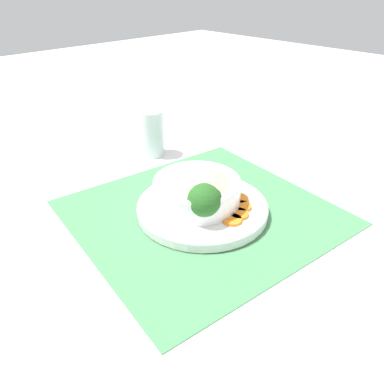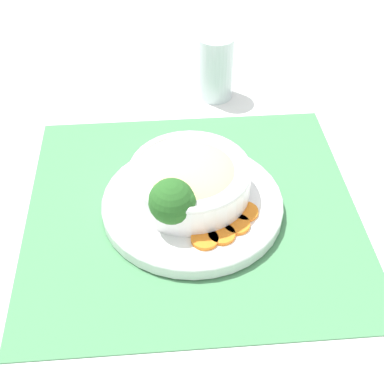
{
  "view_description": "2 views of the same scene",
  "coord_description": "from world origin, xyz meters",
  "views": [
    {
      "loc": [
        0.47,
        0.46,
        0.44
      ],
      "look_at": [
        0.01,
        -0.02,
        0.05
      ],
      "focal_mm": 35.0,
      "sensor_mm": 36.0,
      "label": 1
    },
    {
      "loc": [
        0.12,
        0.56,
        0.58
      ],
      "look_at": [
        0.0,
        0.02,
        0.05
      ],
      "focal_mm": 50.0,
      "sensor_mm": 36.0,
      "label": 2
    }
  ],
  "objects": [
    {
      "name": "ground_plane",
      "position": [
        0.0,
        0.0,
        0.0
      ],
      "size": [
        4.0,
        4.0,
        0.0
      ],
      "primitive_type": "plane",
      "color": "white"
    },
    {
      "name": "plate",
      "position": [
        0.0,
        0.0,
        0.02
      ],
      "size": [
        0.27,
        0.27,
        0.02
      ],
      "color": "white",
      "rests_on": "placemat"
    },
    {
      "name": "broccoli_floret",
      "position": [
        0.04,
        0.04,
        0.07
      ],
      "size": [
        0.06,
        0.06,
        0.08
      ],
      "color": "#84AD5B",
      "rests_on": "plate"
    },
    {
      "name": "bowl",
      "position": [
        0.0,
        -0.02,
        0.05
      ],
      "size": [
        0.18,
        0.18,
        0.06
      ],
      "color": "white",
      "rests_on": "plate"
    },
    {
      "name": "carrot_slice_near",
      "position": [
        0.0,
        0.08,
        0.02
      ],
      "size": [
        0.04,
        0.04,
        0.01
      ],
      "color": "orange",
      "rests_on": "plate"
    },
    {
      "name": "water_glass",
      "position": [
        -0.11,
        -0.3,
        0.05
      ],
      "size": [
        0.07,
        0.07,
        0.12
      ],
      "color": "silver",
      "rests_on": "ground_plane"
    },
    {
      "name": "placemat",
      "position": [
        0.0,
        0.0,
        0.0
      ],
      "size": [
        0.55,
        0.53,
        0.0
      ],
      "color": "#4C8C59",
      "rests_on": "ground_plane"
    },
    {
      "name": "carrot_slice_far",
      "position": [
        -0.05,
        0.06,
        0.02
      ],
      "size": [
        0.04,
        0.04,
        0.01
      ],
      "color": "orange",
      "rests_on": "plate"
    },
    {
      "name": "carrot_slice_middle",
      "position": [
        -0.03,
        0.08,
        0.02
      ],
      "size": [
        0.04,
        0.04,
        0.01
      ],
      "color": "orange",
      "rests_on": "plate"
    },
    {
      "name": "carrot_slice_extra",
      "position": [
        -0.07,
        0.04,
        0.02
      ],
      "size": [
        0.04,
        0.04,
        0.01
      ],
      "color": "orange",
      "rests_on": "plate"
    }
  ]
}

